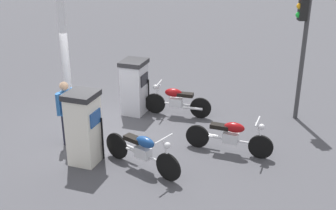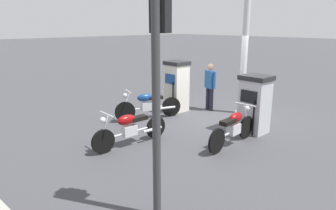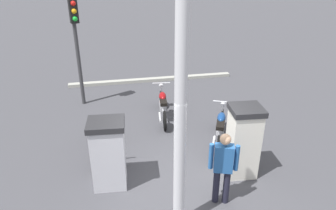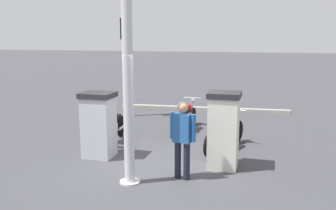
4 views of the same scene
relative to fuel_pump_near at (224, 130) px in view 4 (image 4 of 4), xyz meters
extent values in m
plane|color=#424247|center=(-0.19, 1.46, -0.85)|extent=(120.00, 120.00, 0.00)
cube|color=silver|center=(0.00, 0.00, -0.07)|extent=(0.60, 0.63, 1.55)
cube|color=#1E478C|center=(0.31, -0.01, 0.27)|extent=(0.04, 0.43, 0.32)
cube|color=#262628|center=(0.00, 0.00, 0.76)|extent=(0.66, 0.69, 0.12)
cylinder|color=black|center=(0.35, 0.18, -0.31)|extent=(0.04, 0.04, 1.01)
cube|color=silver|center=(0.00, 2.93, -0.13)|extent=(0.60, 0.69, 1.43)
cube|color=black|center=(0.30, 2.92, 0.18)|extent=(0.04, 0.48, 0.32)
cube|color=#262628|center=(0.00, 2.93, 0.64)|extent=(0.66, 0.76, 0.12)
cylinder|color=black|center=(0.34, 3.12, -0.35)|extent=(0.04, 0.04, 0.93)
cylinder|color=black|center=(2.00, -0.16, -0.54)|extent=(0.60, 0.27, 0.62)
cylinder|color=black|center=(0.60, 0.36, -0.54)|extent=(0.60, 0.27, 0.62)
cube|color=silver|center=(1.35, 0.08, -0.44)|extent=(0.41, 0.31, 0.24)
cylinder|color=silver|center=(1.30, 0.10, -0.49)|extent=(1.07, 0.44, 0.05)
ellipsoid|color=navy|center=(1.41, 0.06, -0.16)|extent=(0.53, 0.37, 0.24)
cube|color=black|center=(1.10, 0.17, -0.19)|extent=(0.48, 0.34, 0.10)
cylinder|color=silver|center=(1.97, -0.15, -0.24)|extent=(0.26, 0.13, 0.57)
cylinder|color=silver|center=(1.89, -0.12, 0.08)|extent=(0.23, 0.54, 0.04)
sphere|color=silver|center=(1.98, -0.16, -0.04)|extent=(0.18, 0.18, 0.14)
cylinder|color=silver|center=(0.83, 0.40, -0.52)|extent=(0.54, 0.26, 0.07)
cylinder|color=black|center=(0.55, 3.06, -0.55)|extent=(0.60, 0.09, 0.59)
cylinder|color=black|center=(1.87, 3.14, -0.55)|extent=(0.60, 0.09, 0.59)
cube|color=silver|center=(1.16, 3.10, -0.45)|extent=(0.37, 0.22, 0.24)
cylinder|color=silver|center=(1.21, 3.10, -0.50)|extent=(0.99, 0.11, 0.05)
ellipsoid|color=maroon|center=(1.09, 3.09, -0.17)|extent=(0.49, 0.25, 0.24)
cube|color=black|center=(1.43, 3.11, -0.20)|extent=(0.45, 0.23, 0.10)
cylinder|color=silver|center=(0.59, 3.06, -0.25)|extent=(0.26, 0.06, 0.57)
cylinder|color=silver|center=(0.67, 3.07, 0.07)|extent=(0.07, 0.56, 0.04)
sphere|color=silver|center=(0.57, 3.06, -0.05)|extent=(0.15, 0.15, 0.14)
cylinder|color=silver|center=(1.67, 3.01, -0.53)|extent=(0.55, 0.10, 0.07)
cylinder|color=black|center=(3.72, 1.38, -0.56)|extent=(0.57, 0.09, 0.57)
cylinder|color=black|center=(2.21, 1.46, -0.56)|extent=(0.57, 0.09, 0.57)
cube|color=silver|center=(3.01, 1.42, -0.46)|extent=(0.37, 0.22, 0.24)
cylinder|color=silver|center=(2.96, 1.42, -0.51)|extent=(1.13, 0.11, 0.05)
ellipsoid|color=maroon|center=(3.08, 1.41, -0.18)|extent=(0.49, 0.24, 0.24)
cube|color=black|center=(2.74, 1.43, -0.21)|extent=(0.45, 0.22, 0.10)
cylinder|color=silver|center=(3.68, 1.38, -0.26)|extent=(0.26, 0.05, 0.57)
cylinder|color=silver|center=(3.60, 1.39, 0.06)|extent=(0.06, 0.56, 0.04)
sphere|color=silver|center=(3.70, 1.38, -0.06)|extent=(0.15, 0.15, 0.14)
cylinder|color=silver|center=(2.42, 1.57, -0.54)|extent=(0.55, 0.10, 0.07)
cylinder|color=#1E1E2D|center=(-0.84, 0.81, -0.47)|extent=(0.16, 0.16, 0.76)
cylinder|color=#1E1E2D|center=(-0.89, 0.62, -0.47)|extent=(0.16, 0.16, 0.76)
cube|color=#265999|center=(-0.86, 0.72, 0.20)|extent=(0.28, 0.40, 0.57)
cylinder|color=#265999|center=(-0.80, 0.95, 0.23)|extent=(0.11, 0.11, 0.54)
cylinder|color=#265999|center=(-0.92, 0.49, 0.23)|extent=(0.11, 0.11, 0.54)
sphere|color=tan|center=(-0.86, 0.72, 0.62)|extent=(0.26, 0.26, 0.21)
cylinder|color=#38383A|center=(4.38, 3.97, 0.87)|extent=(0.15, 0.15, 3.44)
cube|color=black|center=(4.25, 3.92, 2.23)|extent=(0.27, 0.29, 0.72)
sphere|color=red|center=(4.15, 3.88, 2.45)|extent=(0.19, 0.19, 0.15)
sphere|color=orange|center=(4.15, 3.88, 2.23)|extent=(0.19, 0.19, 0.15)
sphere|color=green|center=(4.15, 3.88, 2.01)|extent=(0.19, 0.19, 0.15)
cylinder|color=silver|center=(-1.34, 1.66, 1.15)|extent=(0.20, 0.20, 4.01)
cylinder|color=silver|center=(-1.34, 1.66, -0.83)|extent=(0.40, 0.40, 0.04)
cube|color=#9E9E93|center=(6.19, 1.46, -0.79)|extent=(0.65, 6.53, 0.12)
camera|label=1|loc=(4.38, -7.47, 4.04)|focal=45.70mm
camera|label=2|loc=(7.07, 7.05, 1.99)|focal=32.67mm
camera|label=3|loc=(-5.59, 2.44, 3.64)|focal=33.36mm
camera|label=4|loc=(-7.77, -0.80, 1.99)|focal=39.48mm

